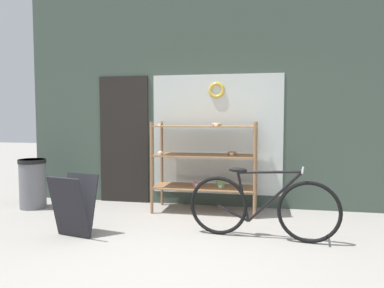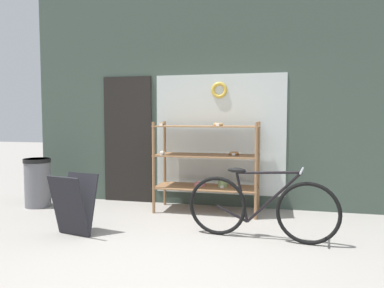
# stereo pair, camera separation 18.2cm
# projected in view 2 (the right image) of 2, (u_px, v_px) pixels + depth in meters

# --- Properties ---
(ground_plane) EXTENTS (30.00, 30.00, 0.00)m
(ground_plane) POSITION_uv_depth(u_px,v_px,m) (160.00, 261.00, 3.72)
(ground_plane) COLOR gray
(storefront_facade) EXTENTS (6.00, 0.13, 3.92)m
(storefront_facade) POSITION_uv_depth(u_px,v_px,m) (206.00, 87.00, 5.97)
(storefront_facade) COLOR #3D4C42
(storefront_facade) RESTS_ON ground_plane
(display_case) EXTENTS (1.54, 0.60, 1.36)m
(display_case) POSITION_uv_depth(u_px,v_px,m) (207.00, 159.00, 5.61)
(display_case) COLOR #8E6642
(display_case) RESTS_ON ground_plane
(bicycle) EXTENTS (1.76, 0.46, 0.84)m
(bicycle) POSITION_uv_depth(u_px,v_px,m) (260.00, 207.00, 4.35)
(bicycle) COLOR black
(bicycle) RESTS_ON ground_plane
(sandwich_board) EXTENTS (0.54, 0.47, 0.73)m
(sandwich_board) POSITION_uv_depth(u_px,v_px,m) (74.00, 205.00, 4.50)
(sandwich_board) COLOR #232328
(sandwich_board) RESTS_ON ground_plane
(trash_bin) EXTENTS (0.42, 0.42, 0.77)m
(trash_bin) POSITION_uv_depth(u_px,v_px,m) (38.00, 181.00, 5.95)
(trash_bin) COLOR slate
(trash_bin) RESTS_ON ground_plane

